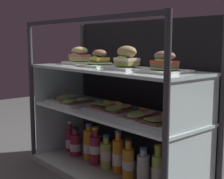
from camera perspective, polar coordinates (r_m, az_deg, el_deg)
name	(u,v)px	position (r m, az deg, el deg)	size (l,w,h in m)	color
ground_plane	(112,179)	(2.02, 0.00, -15.25)	(6.00, 6.00, 0.02)	#4B4A49
case_base_deck	(112,174)	(2.01, 0.00, -14.44)	(1.18, 0.45, 0.04)	#B1BEB5
case_frame	(129,92)	(1.97, 3.03, -0.44)	(1.18, 0.45, 0.92)	#333338
riser_lower_tier	(112,142)	(1.94, 0.00, -9.14)	(1.12, 0.39, 0.35)	silver
shelf_lower_glass	(112,112)	(1.90, 0.00, -3.91)	(1.13, 0.40, 0.02)	silver
riser_upper_tier	(112,91)	(1.88, 0.00, -0.23)	(1.12, 0.39, 0.23)	silver
shelf_upper_glass	(112,69)	(1.86, 0.00, 3.52)	(1.13, 0.40, 0.02)	silver
plated_roll_sandwich_far_right	(80,57)	(2.20, -5.60, 5.57)	(0.18, 0.18, 0.11)	white
plated_roll_sandwich_right_of_center	(100,61)	(1.98, -2.16, 4.99)	(0.21, 0.21, 0.10)	white
plated_roll_sandwich_near_right_corner	(127,60)	(1.75, 2.53, 5.12)	(0.17, 0.17, 0.13)	white
plated_roll_sandwich_mid_left	(164,65)	(1.60, 9.03, 4.25)	(0.21, 0.21, 0.10)	white
open_sandwich_tray_center	(73,100)	(2.14, -6.76, -1.88)	(0.31, 0.26, 0.05)	white
open_sandwich_tray_mid_right	(114,108)	(1.89, 0.41, -3.15)	(0.31, 0.26, 0.06)	white
open_sandwich_tray_mid_left	(154,118)	(1.65, 7.22, -4.96)	(0.31, 0.27, 0.06)	white
juice_bottle_back_right	(70,140)	(2.34, -7.26, -8.73)	(0.06, 0.06, 0.21)	#9C2540
juice_bottle_back_left	(75,144)	(2.25, -6.35, -9.39)	(0.07, 0.07, 0.19)	maroon
juice_bottle_front_fourth	(89,145)	(2.16, -3.99, -9.50)	(0.07, 0.07, 0.24)	orange
juice_bottle_near_post	(95,149)	(2.08, -2.93, -10.19)	(0.07, 0.07, 0.23)	#9B243F
juice_bottle_front_left_end	(106,154)	(2.02, -1.02, -11.14)	(0.07, 0.07, 0.21)	#B7D055
juice_bottle_tucked_behind	(118,156)	(1.96, 1.08, -11.38)	(0.07, 0.07, 0.25)	orange
juice_bottle_back_center	(129,162)	(1.88, 2.91, -12.45)	(0.07, 0.07, 0.23)	orange
juice_bottle_front_right_end	(143,168)	(1.83, 5.43, -13.39)	(0.07, 0.07, 0.20)	white
juice_bottle_front_middle	(158,171)	(1.76, 7.89, -13.84)	(0.06, 0.06, 0.24)	#B3D952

